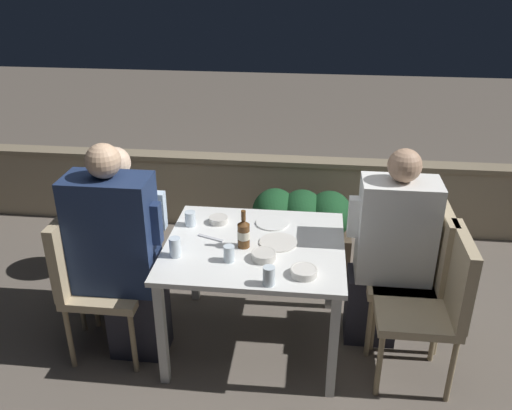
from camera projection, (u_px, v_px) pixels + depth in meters
name	position (u px, v px, depth m)	size (l,w,h in m)	color
ground_plane	(255.00, 340.00, 3.46)	(16.00, 16.00, 0.00)	#665B51
parapet_wall	(275.00, 192.00, 4.74)	(9.00, 0.18, 0.64)	gray
dining_table	(255.00, 256.00, 3.19)	(1.04, 0.92, 0.71)	white
planter_hedge	(301.00, 223.00, 4.19)	(0.77, 0.47, 0.59)	brown
chair_left_near	(89.00, 271.00, 3.17)	(0.45, 0.44, 0.92)	tan
person_navy_jumper	(121.00, 255.00, 3.10)	(0.52, 0.26, 1.35)	#282833
chair_left_far	(99.00, 242.00, 3.47)	(0.45, 0.44, 0.92)	tan
person_blue_shirt	(129.00, 237.00, 3.43)	(0.47, 0.26, 1.21)	#282833
chair_right_near	(437.00, 296.00, 2.94)	(0.45, 0.44, 0.92)	tan
chair_right_far	(421.00, 264.00, 3.23)	(0.45, 0.44, 0.92)	tan
person_white_polo	(388.00, 250.00, 3.22)	(0.51, 0.26, 1.28)	#282833
beer_bottle	(244.00, 233.00, 3.09)	(0.07, 0.07, 0.23)	brown
plate_0	(278.00, 242.00, 3.16)	(0.22, 0.22, 0.01)	silver
plate_1	(272.00, 223.00, 3.38)	(0.21, 0.21, 0.01)	white
bowl_0	(218.00, 219.00, 3.39)	(0.12, 0.12, 0.04)	beige
bowl_1	(264.00, 255.00, 2.99)	(0.14, 0.14, 0.05)	beige
bowl_2	(304.00, 271.00, 2.85)	(0.14, 0.14, 0.04)	silver
glass_cup_0	(269.00, 276.00, 2.76)	(0.06, 0.06, 0.10)	silver
glass_cup_1	(229.00, 254.00, 2.96)	(0.06, 0.06, 0.09)	silver
glass_cup_2	(190.00, 219.00, 3.35)	(0.07, 0.07, 0.09)	silver
glass_cup_3	(175.00, 247.00, 3.01)	(0.06, 0.06, 0.11)	silver
fork_0	(210.00, 238.00, 3.21)	(0.17, 0.08, 0.01)	silver
potted_plant	(97.00, 219.00, 3.98)	(0.35, 0.35, 0.74)	brown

